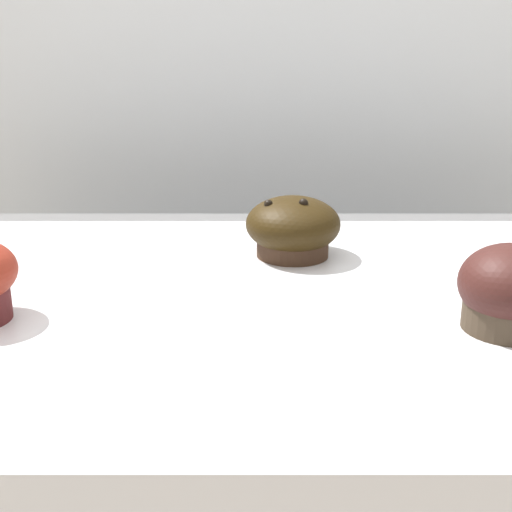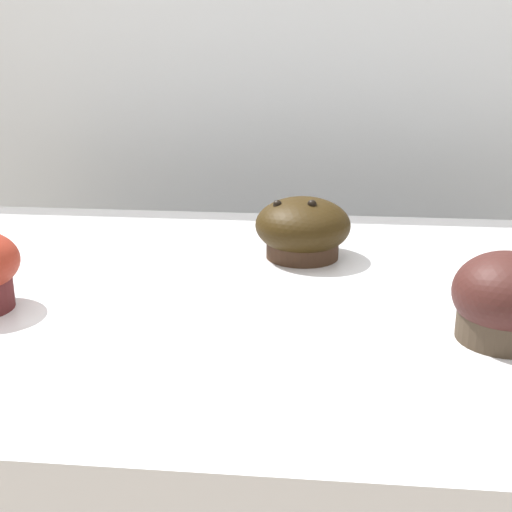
% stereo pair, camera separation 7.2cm
% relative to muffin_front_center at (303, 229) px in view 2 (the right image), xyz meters
% --- Properties ---
extents(wall_back, '(3.20, 0.10, 1.80)m').
position_rel_muffin_front_center_xyz_m(wall_back, '(0.02, 0.48, -0.02)').
color(wall_back, silver).
rests_on(wall_back, ground).
extents(muffin_front_center, '(0.11, 0.11, 0.08)m').
position_rel_muffin_front_center_xyz_m(muffin_front_center, '(0.00, 0.00, 0.00)').
color(muffin_front_center, '#382418').
rests_on(muffin_front_center, display_counter).
extents(muffin_back_left, '(0.10, 0.10, 0.08)m').
position_rel_muffin_front_center_xyz_m(muffin_back_left, '(0.19, -0.22, 0.00)').
color(muffin_back_left, '#3D3023').
rests_on(muffin_back_left, display_counter).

